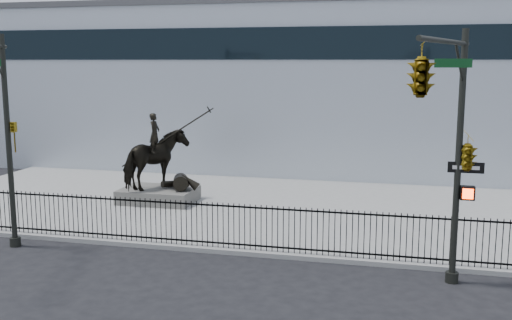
# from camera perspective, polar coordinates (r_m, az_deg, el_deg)

# --- Properties ---
(ground) EXTENTS (120.00, 120.00, 0.00)m
(ground) POSITION_cam_1_polar(r_m,az_deg,el_deg) (18.61, -4.19, -9.91)
(ground) COLOR black
(ground) RESTS_ON ground
(plaza) EXTENTS (30.00, 12.00, 0.15)m
(plaza) POSITION_cam_1_polar(r_m,az_deg,el_deg) (25.06, 0.74, -4.60)
(plaza) COLOR gray
(plaza) RESTS_ON ground
(building) EXTENTS (44.00, 14.00, 9.00)m
(building) POSITION_cam_1_polar(r_m,az_deg,el_deg) (37.12, 5.30, 6.86)
(building) COLOR silver
(building) RESTS_ON ground
(picket_fence) EXTENTS (22.10, 0.10, 1.50)m
(picket_fence) POSITION_cam_1_polar(r_m,az_deg,el_deg) (19.47, -3.09, -6.23)
(picket_fence) COLOR black
(picket_fence) RESTS_ON plaza
(statue_plinth) EXTENTS (3.14, 2.16, 0.59)m
(statue_plinth) POSITION_cam_1_polar(r_m,az_deg,el_deg) (26.10, -9.27, -3.32)
(statue_plinth) COLOR #55534D
(statue_plinth) RESTS_ON plaza
(equestrian_statue) EXTENTS (4.01, 2.48, 3.40)m
(equestrian_statue) POSITION_cam_1_polar(r_m,az_deg,el_deg) (25.79, -9.24, -0.02)
(equestrian_statue) COLOR black
(equestrian_statue) RESTS_ON statue_plinth
(traffic_signal_right) EXTENTS (2.17, 6.86, 7.00)m
(traffic_signal_right) POSITION_cam_1_polar(r_m,az_deg,el_deg) (14.78, 17.63, 3.92)
(traffic_signal_right) COLOR black
(traffic_signal_right) RESTS_ON ground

